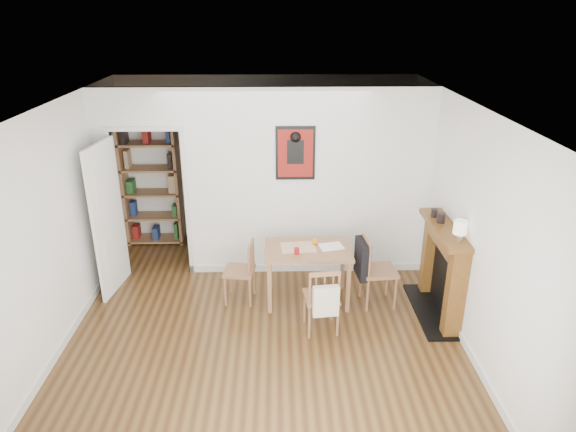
{
  "coord_description": "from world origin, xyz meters",
  "views": [
    {
      "loc": [
        0.17,
        -5.18,
        3.56
      ],
      "look_at": [
        0.29,
        0.6,
        1.16
      ],
      "focal_mm": 32.0,
      "sensor_mm": 36.0,
      "label": 1
    }
  ],
  "objects_px": {
    "chair_left": "(239,272)",
    "red_glass": "(297,251)",
    "chair_right": "(377,270)",
    "ceramic_jar_a": "(441,218)",
    "notebook": "(331,246)",
    "chair_front": "(321,298)",
    "ceramic_jar_b": "(434,213)",
    "bookshelf": "(151,181)",
    "fireplace": "(443,268)",
    "mantel_lamp": "(460,229)",
    "orange_fruit": "(315,241)",
    "dining_table": "(308,255)"
  },
  "relations": [
    {
      "from": "orange_fruit",
      "to": "mantel_lamp",
      "type": "bearing_deg",
      "value": -28.67
    },
    {
      "from": "fireplace",
      "to": "notebook",
      "type": "distance_m",
      "value": 1.38
    },
    {
      "from": "chair_left",
      "to": "ceramic_jar_a",
      "type": "distance_m",
      "value": 2.57
    },
    {
      "from": "fireplace",
      "to": "red_glass",
      "type": "xyz_separation_m",
      "value": [
        -1.77,
        0.17,
        0.16
      ]
    },
    {
      "from": "chair_right",
      "to": "notebook",
      "type": "height_order",
      "value": "chair_right"
    },
    {
      "from": "red_glass",
      "to": "ceramic_jar_b",
      "type": "height_order",
      "value": "ceramic_jar_b"
    },
    {
      "from": "dining_table",
      "to": "ceramic_jar_b",
      "type": "relative_size",
      "value": 10.58
    },
    {
      "from": "chair_front",
      "to": "ceramic_jar_b",
      "type": "bearing_deg",
      "value": 24.81
    },
    {
      "from": "fireplace",
      "to": "mantel_lamp",
      "type": "distance_m",
      "value": 0.79
    },
    {
      "from": "chair_front",
      "to": "ceramic_jar_b",
      "type": "relative_size",
      "value": 8.32
    },
    {
      "from": "dining_table",
      "to": "orange_fruit",
      "type": "xyz_separation_m",
      "value": [
        0.09,
        0.13,
        0.13
      ]
    },
    {
      "from": "chair_left",
      "to": "fireplace",
      "type": "bearing_deg",
      "value": -7.59
    },
    {
      "from": "chair_right",
      "to": "ceramic_jar_a",
      "type": "xyz_separation_m",
      "value": [
        0.69,
        -0.09,
        0.75
      ]
    },
    {
      "from": "bookshelf",
      "to": "ceramic_jar_a",
      "type": "height_order",
      "value": "bookshelf"
    },
    {
      "from": "chair_front",
      "to": "fireplace",
      "type": "relative_size",
      "value": 0.68
    },
    {
      "from": "bookshelf",
      "to": "mantel_lamp",
      "type": "bearing_deg",
      "value": -32.81
    },
    {
      "from": "chair_right",
      "to": "fireplace",
      "type": "distance_m",
      "value": 0.8
    },
    {
      "from": "chair_left",
      "to": "chair_right",
      "type": "height_order",
      "value": "chair_right"
    },
    {
      "from": "mantel_lamp",
      "to": "ceramic_jar_b",
      "type": "xyz_separation_m",
      "value": [
        -0.07,
        0.69,
        -0.1
      ]
    },
    {
      "from": "chair_left",
      "to": "chair_right",
      "type": "xyz_separation_m",
      "value": [
        1.74,
        -0.12,
        0.06
      ]
    },
    {
      "from": "fireplace",
      "to": "mantel_lamp",
      "type": "height_order",
      "value": "mantel_lamp"
    },
    {
      "from": "chair_left",
      "to": "red_glass",
      "type": "xyz_separation_m",
      "value": [
        0.72,
        -0.16,
        0.37
      ]
    },
    {
      "from": "dining_table",
      "to": "chair_front",
      "type": "xyz_separation_m",
      "value": [
        0.12,
        -0.66,
        -0.22
      ]
    },
    {
      "from": "red_glass",
      "to": "mantel_lamp",
      "type": "bearing_deg",
      "value": -17.63
    },
    {
      "from": "red_glass",
      "to": "mantel_lamp",
      "type": "xyz_separation_m",
      "value": [
        1.75,
        -0.56,
        0.53
      ]
    },
    {
      "from": "chair_right",
      "to": "red_glass",
      "type": "bearing_deg",
      "value": -177.46
    },
    {
      "from": "notebook",
      "to": "chair_front",
      "type": "bearing_deg",
      "value": -103.63
    },
    {
      "from": "fireplace",
      "to": "mantel_lamp",
      "type": "relative_size",
      "value": 5.28
    },
    {
      "from": "chair_front",
      "to": "notebook",
      "type": "height_order",
      "value": "chair_front"
    },
    {
      "from": "chair_right",
      "to": "red_glass",
      "type": "relative_size",
      "value": 11.49
    },
    {
      "from": "dining_table",
      "to": "chair_right",
      "type": "bearing_deg",
      "value": -6.51
    },
    {
      "from": "chair_right",
      "to": "ceramic_jar_a",
      "type": "bearing_deg",
      "value": -7.14
    },
    {
      "from": "bookshelf",
      "to": "fireplace",
      "type": "distance_m",
      "value": 4.52
    },
    {
      "from": "red_glass",
      "to": "chair_front",
      "type": "bearing_deg",
      "value": -62.51
    },
    {
      "from": "dining_table",
      "to": "ceramic_jar_a",
      "type": "relative_size",
      "value": 8.91
    },
    {
      "from": "chair_left",
      "to": "orange_fruit",
      "type": "relative_size",
      "value": 10.03
    },
    {
      "from": "dining_table",
      "to": "ceramic_jar_b",
      "type": "distance_m",
      "value": 1.63
    },
    {
      "from": "chair_right",
      "to": "bookshelf",
      "type": "height_order",
      "value": "bookshelf"
    },
    {
      "from": "orange_fruit",
      "to": "chair_left",
      "type": "bearing_deg",
      "value": -173.72
    },
    {
      "from": "notebook",
      "to": "ceramic_jar_a",
      "type": "bearing_deg",
      "value": -10.14
    },
    {
      "from": "mantel_lamp",
      "to": "ceramic_jar_a",
      "type": "height_order",
      "value": "mantel_lamp"
    },
    {
      "from": "chair_front",
      "to": "ceramic_jar_a",
      "type": "bearing_deg",
      "value": 18.31
    },
    {
      "from": "mantel_lamp",
      "to": "orange_fruit",
      "type": "bearing_deg",
      "value": 151.33
    },
    {
      "from": "orange_fruit",
      "to": "mantel_lamp",
      "type": "distance_m",
      "value": 1.8
    },
    {
      "from": "bookshelf",
      "to": "mantel_lamp",
      "type": "distance_m",
      "value": 4.69
    },
    {
      "from": "chair_left",
      "to": "chair_front",
      "type": "distance_m",
      "value": 1.2
    },
    {
      "from": "bookshelf",
      "to": "ceramic_jar_b",
      "type": "relative_size",
      "value": 20.3
    },
    {
      "from": "red_glass",
      "to": "ceramic_jar_b",
      "type": "xyz_separation_m",
      "value": [
        1.68,
        0.13,
        0.43
      ]
    },
    {
      "from": "ceramic_jar_b",
      "to": "bookshelf",
      "type": "bearing_deg",
      "value": 154.45
    },
    {
      "from": "ceramic_jar_b",
      "to": "red_glass",
      "type": "bearing_deg",
      "value": -175.43
    }
  ]
}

